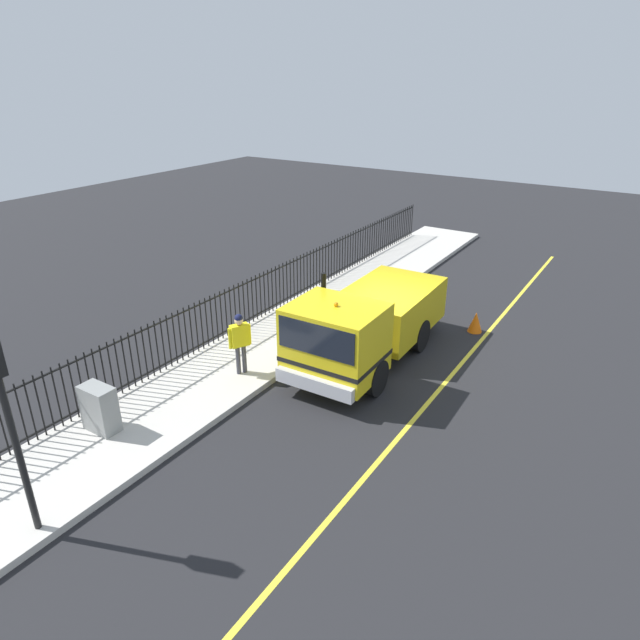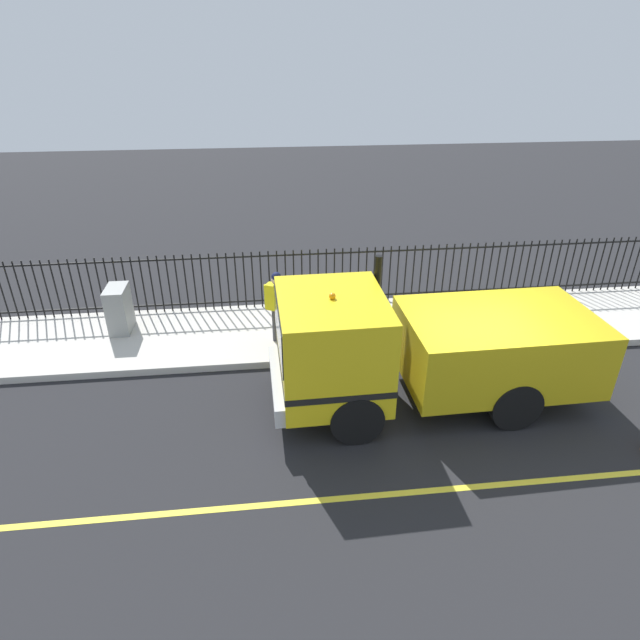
% 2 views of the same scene
% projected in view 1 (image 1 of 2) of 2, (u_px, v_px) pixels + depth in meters
% --- Properties ---
extents(ground_plane, '(59.63, 59.63, 0.00)m').
position_uv_depth(ground_plane, '(386.00, 349.00, 16.64)').
color(ground_plane, '#232326').
rests_on(ground_plane, ground).
extents(sidewalk_slab, '(2.86, 27.11, 0.16)m').
position_uv_depth(sidewalk_slab, '(301.00, 324.00, 18.11)').
color(sidewalk_slab, beige).
rests_on(sidewalk_slab, ground).
extents(lane_marking, '(0.12, 24.40, 0.01)m').
position_uv_depth(lane_marking, '(457.00, 368.00, 15.54)').
color(lane_marking, yellow).
rests_on(lane_marking, ground).
extents(work_truck, '(2.42, 6.15, 2.69)m').
position_uv_depth(work_truck, '(363.00, 323.00, 15.24)').
color(work_truck, yellow).
rests_on(work_truck, ground).
extents(worker_standing, '(0.42, 0.57, 1.71)m').
position_uv_depth(worker_standing, '(240.00, 337.00, 14.59)').
color(worker_standing, yellow).
rests_on(worker_standing, sidewalk_slab).
extents(iron_fence, '(0.04, 23.08, 1.53)m').
position_uv_depth(iron_fence, '(268.00, 291.00, 18.41)').
color(iron_fence, black).
rests_on(iron_fence, sidewalk_slab).
extents(traffic_light_near, '(0.30, 0.22, 3.95)m').
position_uv_depth(traffic_light_near, '(2.00, 392.00, 8.78)').
color(traffic_light_near, black).
rests_on(traffic_light_near, sidewalk_slab).
extents(utility_cabinet, '(0.80, 0.46, 1.10)m').
position_uv_depth(utility_cabinet, '(100.00, 409.00, 12.42)').
color(utility_cabinet, gray).
rests_on(utility_cabinet, sidewalk_slab).
extents(traffic_cone, '(0.46, 0.46, 0.65)m').
position_uv_depth(traffic_cone, '(476.00, 322.00, 17.63)').
color(traffic_cone, orange).
rests_on(traffic_cone, ground).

